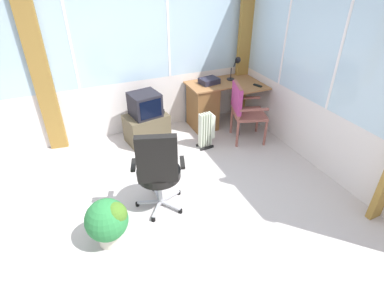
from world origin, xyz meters
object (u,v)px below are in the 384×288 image
(tv_on_stand, at_px, (146,120))
(potted_plant, at_px, (108,221))
(office_chair, at_px, (158,169))
(desk_lamp, at_px, (237,65))
(paper_tray, at_px, (209,81))
(space_heater, at_px, (207,130))
(desk, at_px, (205,104))
(tv_remote, at_px, (258,85))
(wooden_armchair, at_px, (242,106))

(tv_on_stand, xyz_separation_m, potted_plant, (-0.94, -1.84, -0.06))
(office_chair, bearing_deg, desk_lamp, 40.77)
(desk_lamp, xyz_separation_m, paper_tray, (-0.49, 0.03, -0.22))
(space_heater, bearing_deg, desk_lamp, 36.75)
(desk, xyz_separation_m, paper_tray, (0.08, 0.03, 0.40))
(desk_lamp, xyz_separation_m, office_chair, (-1.94, -1.67, -0.42))
(paper_tray, bearing_deg, space_heater, -117.81)
(tv_remote, xyz_separation_m, paper_tray, (-0.67, 0.42, 0.03))
(tv_remote, height_order, wooden_armchair, wooden_armchair)
(tv_remote, bearing_deg, desk, 133.15)
(wooden_armchair, xyz_separation_m, office_chair, (-1.69, -1.04, 0.00))
(desk, height_order, wooden_armchair, wooden_armchair)
(wooden_armchair, bearing_deg, tv_on_stand, 158.24)
(desk, height_order, office_chair, office_chair)
(office_chair, xyz_separation_m, potted_plant, (-0.63, -0.25, -0.29))
(tv_remote, distance_m, office_chair, 2.49)
(office_chair, relative_size, space_heater, 1.84)
(space_heater, bearing_deg, office_chair, -136.46)
(office_chair, bearing_deg, potted_plant, -157.96)
(desk_lamp, distance_m, tv_on_stand, 1.76)
(tv_remote, distance_m, potted_plant, 3.18)
(tv_remote, xyz_separation_m, wooden_armchair, (-0.43, -0.25, -0.18))
(desk_lamp, relative_size, potted_plant, 0.76)
(office_chair, xyz_separation_m, tv_on_stand, (0.31, 1.59, -0.23))
(office_chair, height_order, tv_on_stand, office_chair)
(paper_tray, height_order, space_heater, paper_tray)
(desk_lamp, xyz_separation_m, tv_remote, (0.18, -0.38, -0.25))
(desk_lamp, distance_m, wooden_armchair, 0.81)
(desk, relative_size, paper_tray, 3.95)
(desk_lamp, distance_m, tv_remote, 0.49)
(desk, bearing_deg, tv_remote, -27.48)
(space_heater, distance_m, potted_plant, 2.16)
(desk_lamp, bearing_deg, tv_remote, -65.01)
(wooden_armchair, bearing_deg, office_chair, -148.45)
(desk, distance_m, space_heater, 0.70)
(office_chair, bearing_deg, desk, 50.64)
(potted_plant, bearing_deg, desk, 43.96)
(wooden_armchair, distance_m, tv_on_stand, 1.50)
(paper_tray, distance_m, space_heater, 0.90)
(desk, bearing_deg, potted_plant, -136.04)
(desk, relative_size, tv_remote, 7.90)
(wooden_armchair, bearing_deg, space_heater, 179.11)
(desk_lamp, relative_size, tv_remote, 2.66)
(desk_lamp, distance_m, office_chair, 2.60)
(paper_tray, height_order, wooden_armchair, wooden_armchair)
(paper_tray, bearing_deg, tv_on_stand, -174.01)
(paper_tray, height_order, office_chair, office_chair)
(tv_remote, bearing_deg, wooden_armchair, -168.98)
(tv_on_stand, height_order, potted_plant, tv_on_stand)
(wooden_armchair, height_order, tv_on_stand, wooden_armchair)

